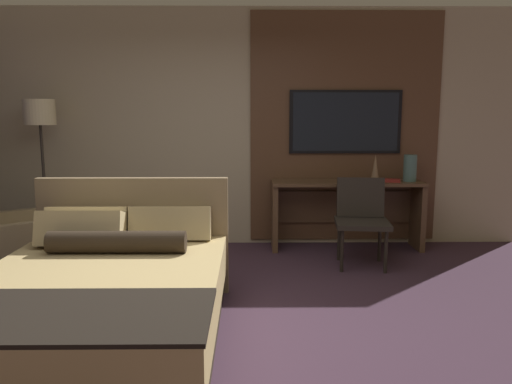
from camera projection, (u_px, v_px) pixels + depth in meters
ground_plane at (203, 333)px, 3.61m from camera, size 16.00×16.00×0.00m
wall_back_tv_panel at (237, 128)px, 5.96m from camera, size 7.20×0.09×2.80m
bed at (102, 299)px, 3.44m from camera, size 1.65×2.19×1.03m
desk at (346, 203)px, 5.85m from camera, size 1.74×0.47×0.80m
tv at (345, 122)px, 5.89m from camera, size 1.32×0.04×0.74m
desk_chair at (361, 213)px, 5.22m from camera, size 0.59×0.58×0.90m
armchair_by_window at (20, 243)px, 5.14m from camera, size 1.12×1.13×0.76m
floor_lamp at (40, 125)px, 5.53m from camera, size 0.34×0.34×1.73m
vase_tall at (375, 168)px, 5.69m from camera, size 0.10×0.10×0.32m
vase_short at (410, 168)px, 5.75m from camera, size 0.15×0.15×0.31m
book at (390, 180)px, 5.73m from camera, size 0.25×0.20×0.03m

